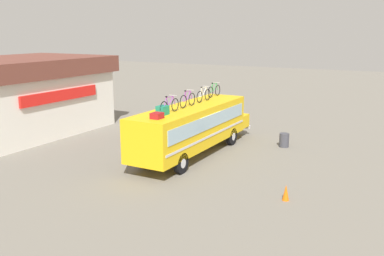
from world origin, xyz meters
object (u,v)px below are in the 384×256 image
object	(u,v)px
rooftop_bicycle_1	(170,106)
rooftop_bicycle_4	(214,91)
luggage_bag_1	(157,116)
traffic_cone	(286,193)
rooftop_bicycle_3	(204,95)
rooftop_bicycle_2	(188,100)
bus	(193,126)
luggage_bag_2	(163,110)
trash_bin	(284,140)

from	to	relation	value
rooftop_bicycle_1	rooftop_bicycle_4	distance (m)	6.10
luggage_bag_1	traffic_cone	size ratio (longest dim) A/B	0.81
rooftop_bicycle_3	rooftop_bicycle_2	bearing A→B (deg)	-178.25
luggage_bag_1	bus	bearing A→B (deg)	3.52
traffic_cone	bus	bearing A→B (deg)	58.42
rooftop_bicycle_3	traffic_cone	world-z (taller)	rooftop_bicycle_3
rooftop_bicycle_3	luggage_bag_2	bearing A→B (deg)	-178.95
luggage_bag_1	traffic_cone	world-z (taller)	luggage_bag_1
rooftop_bicycle_3	trash_bin	xyz separation A→B (m)	(2.66, -4.21, -2.83)
rooftop_bicycle_4	traffic_cone	distance (m)	10.79
rooftop_bicycle_3	luggage_bag_1	bearing A→B (deg)	-176.28
rooftop_bicycle_1	rooftop_bicycle_2	xyz separation A→B (m)	(2.02, 0.09, 0.01)
bus	trash_bin	xyz separation A→B (m)	(4.13, -4.10, -1.27)
luggage_bag_2	rooftop_bicycle_4	xyz separation A→B (m)	(6.66, 0.38, 0.16)
trash_bin	traffic_cone	bearing A→B (deg)	-162.59
traffic_cone	rooftop_bicycle_3	bearing A→B (deg)	50.59
rooftop_bicycle_2	luggage_bag_1	bearing A→B (deg)	-175.14
luggage_bag_2	trash_bin	bearing A→B (deg)	-29.49
luggage_bag_2	rooftop_bicycle_3	distance (m)	4.63
bus	rooftop_bicycle_4	world-z (taller)	rooftop_bicycle_4
rooftop_bicycle_1	rooftop_bicycle_3	distance (m)	4.07
rooftop_bicycle_3	rooftop_bicycle_4	world-z (taller)	rooftop_bicycle_4
bus	rooftop_bicycle_1	xyz separation A→B (m)	(-2.59, -0.04, 1.56)
bus	rooftop_bicycle_3	world-z (taller)	rooftop_bicycle_3
luggage_bag_1	luggage_bag_2	distance (m)	0.97
luggage_bag_2	rooftop_bicycle_4	distance (m)	6.67
bus	rooftop_bicycle_2	distance (m)	1.67
luggage_bag_2	rooftop_bicycle_3	world-z (taller)	rooftop_bicycle_3
luggage_bag_2	rooftop_bicycle_3	size ratio (longest dim) A/B	0.35
rooftop_bicycle_1	trash_bin	distance (m)	8.34
luggage_bag_1	rooftop_bicycle_4	bearing A→B (deg)	4.95
rooftop_bicycle_3	traffic_cone	bearing A→B (deg)	-129.41
rooftop_bicycle_1	rooftop_bicycle_3	world-z (taller)	same
rooftop_bicycle_1	trash_bin	size ratio (longest dim) A/B	2.09
luggage_bag_1	trash_bin	world-z (taller)	luggage_bag_1
bus	traffic_cone	xyz separation A→B (m)	(-4.11, -6.68, -1.35)
bus	luggage_bag_2	bearing A→B (deg)	179.56
luggage_bag_2	rooftop_bicycle_4	world-z (taller)	rooftop_bicycle_4
luggage_bag_2	trash_bin	xyz separation A→B (m)	(7.29, -4.12, -2.68)
luggage_bag_1	luggage_bag_2	xyz separation A→B (m)	(0.92, 0.28, 0.08)
trash_bin	traffic_cone	size ratio (longest dim) A/B	1.23
traffic_cone	trash_bin	bearing A→B (deg)	17.41
bus	rooftop_bicycle_1	size ratio (longest dim) A/B	6.26
luggage_bag_1	rooftop_bicycle_1	distance (m)	1.52
rooftop_bicycle_1	luggage_bag_1	bearing A→B (deg)	-171.86
bus	rooftop_bicycle_2	bearing A→B (deg)	175.28
luggage_bag_2	rooftop_bicycle_2	size ratio (longest dim) A/B	0.36
bus	rooftop_bicycle_4	size ratio (longest dim) A/B	6.39
luggage_bag_1	trash_bin	bearing A→B (deg)	-25.10
rooftop_bicycle_1	rooftop_bicycle_2	bearing A→B (deg)	2.41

